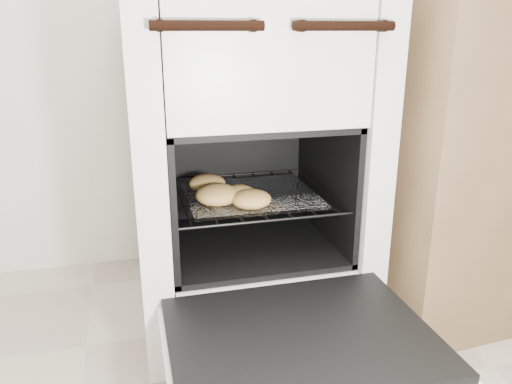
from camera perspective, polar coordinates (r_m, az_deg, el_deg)
stove at (r=1.42m, az=-1.50°, el=3.77°), size 0.62×0.69×0.94m
oven_door at (r=1.07m, az=5.13°, el=-16.58°), size 0.55×0.43×0.04m
oven_rack at (r=1.39m, az=-0.84°, el=-0.31°), size 0.45×0.43×0.01m
foil_sheet at (r=1.36m, az=-0.64°, el=-0.33°), size 0.35×0.31×0.01m
baked_rolls at (r=1.30m, az=-3.45°, el=-0.04°), size 0.22×0.29×0.05m
counter at (r=1.75m, az=25.89°, el=5.01°), size 0.99×0.70×0.95m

